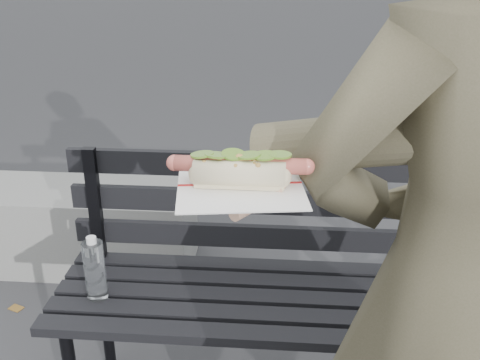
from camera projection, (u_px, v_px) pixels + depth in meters
The scene contains 4 objects.
park_bench at pixel (289, 272), 1.78m from camera, with size 1.50×0.44×0.88m.
concrete_block at pixel (70, 226), 2.75m from camera, with size 1.20×0.40×0.40m, color slate.
person at pixel (459, 300), 1.02m from camera, with size 0.65×0.43×1.79m, color #45432E.
held_hotdog at pixel (364, 148), 0.89m from camera, with size 0.63×0.31×0.20m.
Camera 1 is at (-0.01, -0.71, 1.51)m, focal length 42.00 mm.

